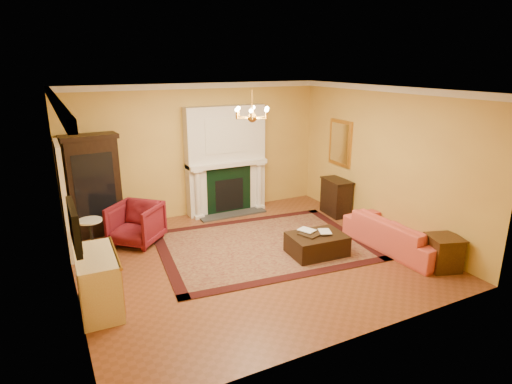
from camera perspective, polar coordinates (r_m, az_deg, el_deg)
floor at (r=7.95m, az=-0.46°, el=-8.75°), size 6.00×5.50×0.02m
ceiling at (r=7.18m, az=-0.52°, el=13.54°), size 6.00×5.50×0.02m
wall_back at (r=9.91m, az=-7.68°, el=5.51°), size 6.00×0.02×3.00m
wall_front at (r=5.23m, az=13.22°, el=-5.27°), size 6.00×0.02×3.00m
wall_left at (r=6.70m, az=-24.19°, el=-1.39°), size 0.02×5.50×3.00m
wall_right at (r=9.13m, az=16.70°, el=3.98°), size 0.02×5.50×3.00m
fireplace at (r=10.01m, az=-4.00°, el=3.95°), size 1.90×0.70×2.50m
crown_molding at (r=8.05m, az=-3.65°, el=13.37°), size 6.00×5.50×0.12m
doorway at (r=8.46m, az=-24.20°, el=-1.01°), size 0.08×1.05×2.10m
tv_panel at (r=6.18m, az=-23.07°, el=-4.20°), size 0.09×0.95×0.58m
gilt_mirror at (r=10.11m, az=11.16°, el=6.44°), size 0.06×0.76×1.05m
chandelier at (r=7.21m, az=-0.51°, el=10.35°), size 0.63×0.55×0.53m
oriental_rug at (r=8.42m, az=0.93°, el=-7.08°), size 4.20×3.33×0.02m
china_cabinet at (r=9.27m, az=-20.80°, el=0.54°), size 1.03×0.54×1.99m
wingback_armchair at (r=8.69m, az=-15.72°, el=-3.84°), size 1.19×1.19×0.89m
pedestal_table at (r=8.24m, az=-21.08°, el=-5.56°), size 0.43×0.43×0.76m
commode at (r=6.64m, az=-20.33°, el=-11.18°), size 0.57×1.15×0.85m
coral_sofa at (r=8.54m, az=18.32°, el=-4.68°), size 0.71×2.15×0.83m
end_table at (r=8.08m, az=23.71°, el=-7.53°), size 0.62×0.62×0.57m
console_table at (r=10.14m, az=10.62°, el=-0.75°), size 0.48×0.77×0.81m
leather_ottoman at (r=8.06m, az=8.10°, el=-6.89°), size 1.07×0.81×0.38m
ottoman_tray at (r=7.99m, az=7.44°, el=-5.47°), size 0.53×0.47×0.03m
book_a at (r=7.90m, az=6.37°, el=-4.41°), size 0.22×0.11×0.30m
book_b at (r=7.96m, az=8.47°, el=-4.39°), size 0.20×0.10×0.29m
topiary_left at (r=9.71m, az=-7.05°, el=5.01°), size 0.15×0.15×0.40m
topiary_right at (r=10.16m, az=-0.79°, el=5.80°), size 0.17×0.17×0.45m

